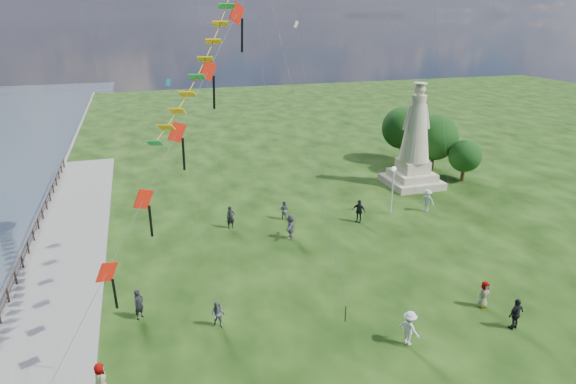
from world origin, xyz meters
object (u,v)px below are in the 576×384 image
object	(u,v)px
person_7	(284,210)
person_10	(101,380)
statue	(414,148)
person_2	(409,328)
person_4	(484,294)
person_6	(231,217)
person_1	(218,314)
person_11	(291,227)
person_9	(359,211)
lamppost	(393,180)
person_8	(427,200)
person_0	(139,304)
person_3	(516,314)

from	to	relation	value
person_7	person_10	world-z (taller)	person_10
statue	person_2	bearing A→B (deg)	-120.42
person_4	person_6	size ratio (longest dim) A/B	0.89
person_1	person_11	world-z (taller)	person_11
person_11	person_9	bearing A→B (deg)	124.07
lamppost	person_8	size ratio (longest dim) A/B	2.15
person_0	person_1	world-z (taller)	person_0
person_0	lamppost	bearing A→B (deg)	-22.67
person_6	person_10	size ratio (longest dim) A/B	1.11
person_3	person_9	xyz separation A→B (m)	(-1.67, 14.49, 0.04)
person_1	person_3	distance (m)	14.83
person_4	person_8	xyz separation A→B (m)	(4.68, 12.72, 0.15)
lamppost	person_11	world-z (taller)	lamppost
person_3	person_8	xyz separation A→B (m)	(4.45, 14.79, 0.07)
lamppost	person_7	xyz separation A→B (m)	(-8.33, 1.61, -2.08)
statue	person_1	distance (m)	26.48
person_3	person_11	xyz separation A→B (m)	(-7.49, 13.27, 0.07)
person_6	person_7	world-z (taller)	person_6
person_0	person_6	size ratio (longest dim) A/B	0.97
lamppost	person_8	world-z (taller)	lamppost
person_6	person_10	bearing A→B (deg)	-127.48
lamppost	person_1	xyz separation A→B (m)	(-15.53, -10.55, -2.09)
person_3	person_6	size ratio (longest dim) A/B	0.99
person_6	person_10	world-z (taller)	person_6
lamppost	person_8	xyz separation A→B (m)	(3.01, -0.33, -1.92)
person_3	person_0	bearing A→B (deg)	-31.30
person_9	person_6	bearing A→B (deg)	-142.87
person_1	person_7	size ratio (longest dim) A/B	0.98
lamppost	person_3	world-z (taller)	lamppost
person_8	person_10	world-z (taller)	person_8
person_7	person_8	size ratio (longest dim) A/B	0.83
person_1	person_4	distance (m)	14.09
person_4	person_10	xyz separation A→B (m)	(-19.24, -0.64, 0.01)
statue	person_11	world-z (taller)	statue
person_7	person_8	world-z (taller)	person_8
lamppost	person_1	distance (m)	18.89
person_1	person_9	distance (m)	15.90
person_2	person_7	world-z (taller)	person_2
person_0	person_7	world-z (taller)	person_0
person_6	person_9	world-z (taller)	person_9
person_1	person_10	distance (m)	6.22
person_2	person_11	world-z (taller)	person_11
person_8	person_3	bearing A→B (deg)	-55.36
person_8	person_9	distance (m)	6.13
statue	lamppost	distance (m)	7.72
person_9	person_0	bearing A→B (deg)	-106.08
person_0	person_7	distance (m)	14.94
person_2	person_8	bearing A→B (deg)	-57.57
person_10	person_9	bearing A→B (deg)	-62.09
person_1	lamppost	bearing A→B (deg)	58.38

